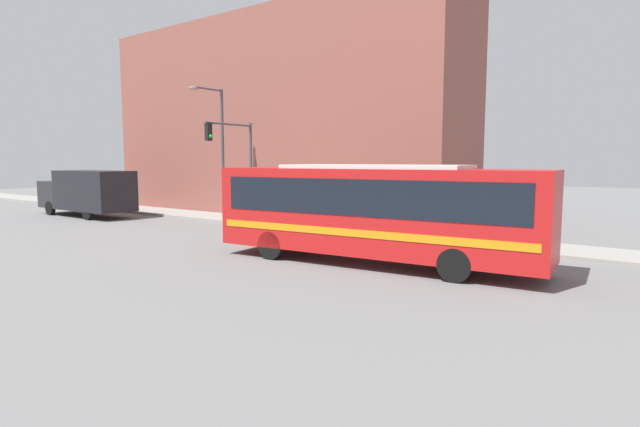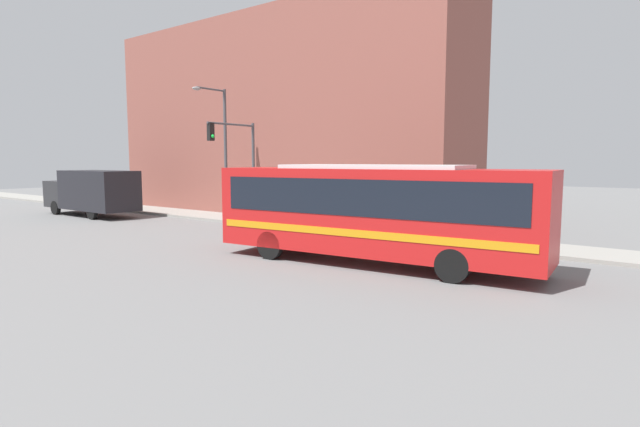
% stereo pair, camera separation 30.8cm
% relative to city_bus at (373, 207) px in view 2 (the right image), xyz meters
% --- Properties ---
extents(ground_plane, '(120.00, 120.00, 0.00)m').
position_rel_city_bus_xyz_m(ground_plane, '(0.17, -0.26, -1.96)').
color(ground_plane, slate).
extents(sidewalk, '(2.83, 70.00, 0.15)m').
position_rel_city_bus_xyz_m(sidewalk, '(6.08, 19.74, -1.89)').
color(sidewalk, gray).
rests_on(sidewalk, ground_plane).
extents(building_facade, '(6.00, 25.66, 12.59)m').
position_rel_city_bus_xyz_m(building_facade, '(10.50, 13.56, 4.33)').
color(building_facade, brown).
rests_on(building_facade, ground_plane).
extents(city_bus, '(3.56, 11.52, 3.40)m').
position_rel_city_bus_xyz_m(city_bus, '(0.00, 0.00, 0.00)').
color(city_bus, red).
rests_on(city_bus, ground_plane).
extents(delivery_truck, '(2.44, 7.81, 2.90)m').
position_rel_city_bus_xyz_m(delivery_truck, '(2.07, 22.04, -0.37)').
color(delivery_truck, black).
rests_on(delivery_truck, ground_plane).
extents(fire_hydrant, '(0.23, 0.31, 0.78)m').
position_rel_city_bus_xyz_m(fire_hydrant, '(5.27, 3.39, -1.42)').
color(fire_hydrant, red).
rests_on(fire_hydrant, sidewalk).
extents(traffic_light_pole, '(3.28, 0.35, 5.42)m').
position_rel_city_bus_xyz_m(traffic_light_pole, '(4.31, 10.96, 1.91)').
color(traffic_light_pole, '#47474C').
rests_on(traffic_light_pole, sidewalk).
extents(parking_meter, '(0.14, 0.14, 1.40)m').
position_rel_city_bus_xyz_m(parking_meter, '(5.27, 10.40, -0.87)').
color(parking_meter, '#47474C').
rests_on(parking_meter, sidewalk).
extents(street_lamp, '(2.38, 0.28, 7.45)m').
position_rel_city_bus_xyz_m(street_lamp, '(5.22, 13.31, 2.58)').
color(street_lamp, '#47474C').
rests_on(street_lamp, sidewalk).
extents(pedestrian_near_corner, '(0.34, 0.34, 1.86)m').
position_rel_city_bus_xyz_m(pedestrian_near_corner, '(6.57, 12.36, -0.85)').
color(pedestrian_near_corner, slate).
rests_on(pedestrian_near_corner, sidewalk).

